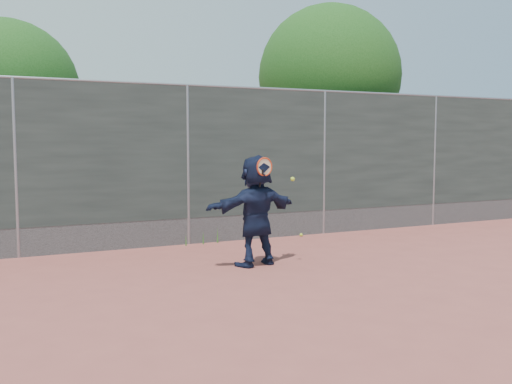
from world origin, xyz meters
name	(u,v)px	position (x,y,z in m)	size (l,w,h in m)	color
ground	(271,286)	(0.00, 0.00, 0.00)	(80.00, 80.00, 0.00)	#9E4C42
player	(256,210)	(0.38, 1.27, 0.87)	(1.62, 0.51, 1.74)	#131B36
ball_ground	(301,235)	(2.38, 3.35, 0.03)	(0.07, 0.07, 0.07)	#B8D930
fence	(188,161)	(0.00, 3.50, 1.58)	(20.00, 0.06, 3.03)	#38423D
swing_action	(267,169)	(0.47, 1.07, 1.53)	(0.65, 0.17, 0.51)	red
tree_right	(334,81)	(4.68, 5.75, 3.49)	(3.78, 3.60, 5.39)	#382314
tree_left	(15,95)	(-2.85, 6.55, 2.94)	(3.15, 3.00, 4.53)	#382314
weed_clump	(205,237)	(0.29, 3.38, 0.13)	(0.68, 0.07, 0.30)	#387226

